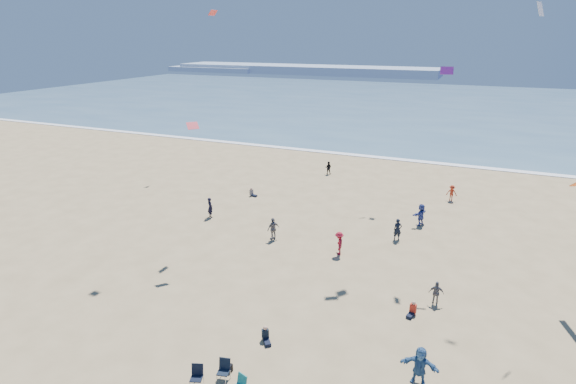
% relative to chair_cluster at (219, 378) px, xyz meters
% --- Properties ---
extents(ocean, '(220.00, 100.00, 0.06)m').
position_rel_chair_cluster_xyz_m(ocean, '(-1.03, 92.50, -0.47)').
color(ocean, '#476B84').
rests_on(ocean, ground).
extents(surf_line, '(220.00, 1.20, 0.08)m').
position_rel_chair_cluster_xyz_m(surf_line, '(-1.03, 42.50, -0.46)').
color(surf_line, white).
rests_on(surf_line, ground).
extents(headland_far, '(110.00, 20.00, 3.20)m').
position_rel_chair_cluster_xyz_m(headland_far, '(-61.03, 167.50, 1.10)').
color(headland_far, '#7A8EA8').
rests_on(headland_far, ground).
extents(headland_near, '(40.00, 14.00, 2.00)m').
position_rel_chair_cluster_xyz_m(headland_near, '(-101.03, 162.50, 0.50)').
color(headland_near, '#7A8EA8').
rests_on(headland_near, ground).
extents(standing_flyers, '(29.04, 43.52, 1.88)m').
position_rel_chair_cluster_xyz_m(standing_flyers, '(3.63, 11.40, 0.37)').
color(standing_flyers, slate).
rests_on(standing_flyers, ground).
extents(seated_group, '(18.33, 33.36, 0.84)m').
position_rel_chair_cluster_xyz_m(seated_group, '(0.78, 4.53, -0.08)').
color(seated_group, silver).
rests_on(seated_group, ground).
extents(chair_cluster, '(2.76, 1.54, 1.00)m').
position_rel_chair_cluster_xyz_m(chair_cluster, '(0.00, 0.00, 0.00)').
color(chair_cluster, black).
rests_on(chair_cluster, ground).
extents(black_backpack, '(0.30, 0.22, 0.38)m').
position_rel_chair_cluster_xyz_m(black_backpack, '(-0.13, 1.06, -0.31)').
color(black_backpack, black).
rests_on(black_backpack, ground).
extents(kites_aloft, '(39.65, 41.63, 26.86)m').
position_rel_chair_cluster_xyz_m(kites_aloft, '(8.87, 11.35, 14.76)').
color(kites_aloft, '#D92A51').
rests_on(kites_aloft, ground).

